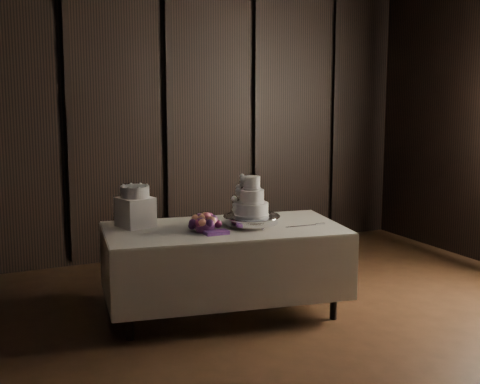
# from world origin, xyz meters

# --- Properties ---
(room) EXTENTS (6.08, 7.08, 3.08)m
(room) POSITION_xyz_m (0.00, 0.00, 1.50)
(room) COLOR black
(room) RESTS_ON ground
(display_table) EXTENTS (2.14, 1.37, 0.76)m
(display_table) POSITION_xyz_m (-0.25, 1.42, 0.42)
(display_table) COLOR beige
(display_table) RESTS_ON ground
(cake_stand) EXTENTS (0.49, 0.49, 0.09)m
(cake_stand) POSITION_xyz_m (-0.03, 1.35, 0.81)
(cake_stand) COLOR silver
(cake_stand) RESTS_ON display_table
(wedding_cake) EXTENTS (0.33, 0.28, 0.34)m
(wedding_cake) POSITION_xyz_m (-0.05, 1.34, 0.98)
(wedding_cake) COLOR white
(wedding_cake) RESTS_ON cake_stand
(bouquet) EXTENTS (0.32, 0.41, 0.19)m
(bouquet) POSITION_xyz_m (-0.47, 1.32, 0.83)
(bouquet) COLOR #ED617E
(bouquet) RESTS_ON display_table
(box_pedestal) EXTENTS (0.32, 0.32, 0.25)m
(box_pedestal) POSITION_xyz_m (-0.92, 1.77, 0.89)
(box_pedestal) COLOR white
(box_pedestal) RESTS_ON display_table
(small_cake) EXTENTS (0.31, 0.31, 0.10)m
(small_cake) POSITION_xyz_m (-0.92, 1.77, 1.06)
(small_cake) COLOR white
(small_cake) RESTS_ON box_pedestal
(cake_knife) EXTENTS (0.37, 0.05, 0.01)m
(cake_knife) POSITION_xyz_m (0.34, 1.15, 0.77)
(cake_knife) COLOR silver
(cake_knife) RESTS_ON display_table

